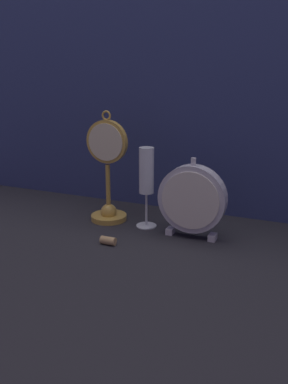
{
  "coord_description": "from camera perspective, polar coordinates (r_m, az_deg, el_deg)",
  "views": [
    {
      "loc": [
        0.45,
        -0.98,
        0.47
      ],
      "look_at": [
        0.0,
        0.08,
        0.12
      ],
      "focal_mm": 40.0,
      "sensor_mm": 36.0,
      "label": 1
    }
  ],
  "objects": [
    {
      "name": "ground_plane",
      "position": [
        1.18,
        -1.52,
        -6.82
      ],
      "size": [
        4.0,
        4.0,
        0.0
      ],
      "primitive_type": "plane",
      "color": "#232328"
    },
    {
      "name": "fabric_backdrop_drape",
      "position": [
        1.39,
        4.02,
        11.62
      ],
      "size": [
        1.63,
        0.01,
        0.69
      ],
      "primitive_type": "cube",
      "color": "navy",
      "rests_on": "ground_plane"
    },
    {
      "name": "pocket_watch_on_stand",
      "position": [
        1.31,
        -4.85,
        1.91
      ],
      "size": [
        0.13,
        0.11,
        0.34
      ],
      "color": "gold",
      "rests_on": "ground_plane"
    },
    {
      "name": "mantel_clock_silver",
      "position": [
        1.18,
        6.42,
        -0.99
      ],
      "size": [
        0.19,
        0.04,
        0.23
      ],
      "color": "silver",
      "rests_on": "ground_plane"
    },
    {
      "name": "champagne_flute",
      "position": [
        1.25,
        0.33,
        2.09
      ],
      "size": [
        0.06,
        0.06,
        0.24
      ],
      "color": "silver",
      "rests_on": "ground_plane"
    },
    {
      "name": "wine_cork",
      "position": [
        1.17,
        -4.8,
        -6.48
      ],
      "size": [
        0.04,
        0.02,
        0.02
      ],
      "primitive_type": "cylinder",
      "rotation": [
        0.0,
        1.57,
        0.0
      ],
      "color": "tan",
      "rests_on": "ground_plane"
    }
  ]
}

